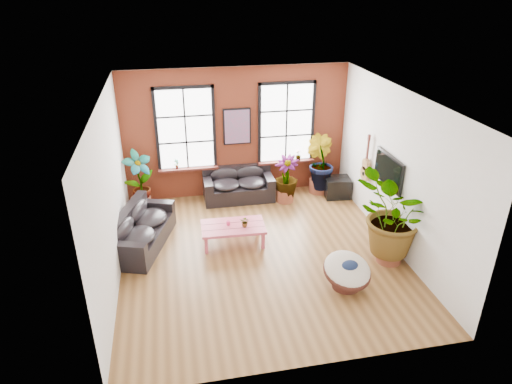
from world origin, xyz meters
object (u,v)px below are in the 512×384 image
sofa_back (238,185)px  sofa_left (140,230)px  coffee_table (233,228)px  papasan_chair (347,271)px

sofa_back → sofa_left: size_ratio=0.81×
sofa_back → sofa_left: (-2.56, -1.97, -0.00)m
sofa_left → coffee_table: size_ratio=1.60×
coffee_table → sofa_left: bearing=173.5°
sofa_back → papasan_chair: size_ratio=1.66×
sofa_back → sofa_left: bearing=-142.0°
sofa_back → coffee_table: 2.34m
papasan_chair → coffee_table: bearing=121.5°
sofa_left → papasan_chair: sofa_left is taller
sofa_left → coffee_table: (2.07, -0.32, 0.02)m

